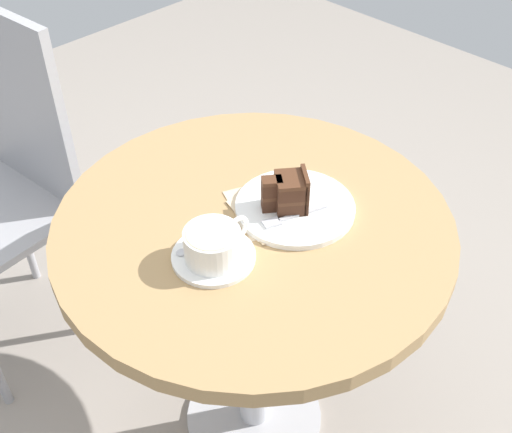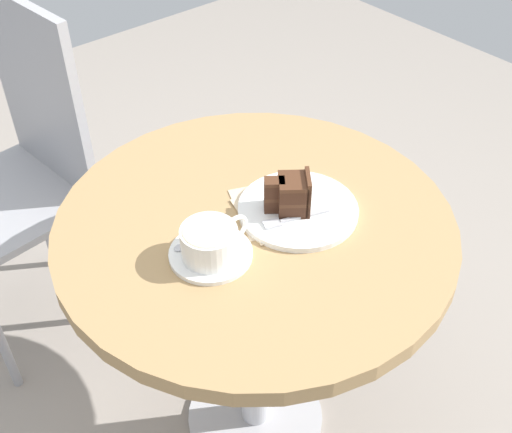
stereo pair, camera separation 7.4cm
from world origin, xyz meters
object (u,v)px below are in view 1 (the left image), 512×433
(fork, at_px, (288,218))
(cake_plate, at_px, (295,207))
(saucer, at_px, (214,256))
(teaspoon, at_px, (191,259))
(cafe_chair, at_px, (3,170))
(coffee_cup, at_px, (214,244))
(cake_slice, at_px, (288,193))
(napkin, at_px, (274,207))

(fork, bearing_deg, cake_plate, -136.12)
(saucer, xyz_separation_m, teaspoon, (-0.04, 0.02, 0.01))
(cafe_chair, bearing_deg, fork, 11.65)
(teaspoon, height_order, cafe_chair, cafe_chair)
(saucer, relative_size, teaspoon, 1.62)
(coffee_cup, height_order, teaspoon, coffee_cup)
(cake_plate, height_order, cafe_chair, cafe_chair)
(coffee_cup, bearing_deg, cake_plate, -2.05)
(teaspoon, xyz_separation_m, cake_slice, (0.22, -0.03, 0.04))
(saucer, bearing_deg, coffee_cup, -116.87)
(cake_plate, bearing_deg, coffee_cup, 177.95)
(saucer, xyz_separation_m, cake_slice, (0.19, -0.01, 0.04))
(fork, bearing_deg, cake_slice, -117.99)
(teaspoon, bearing_deg, cake_slice, -100.14)
(fork, distance_m, cafe_chair, 0.78)
(coffee_cup, xyz_separation_m, fork, (0.16, -0.02, -0.03))
(cake_slice, xyz_separation_m, napkin, (-0.01, 0.03, -0.05))
(cake_slice, bearing_deg, cafe_chair, 109.52)
(napkin, bearing_deg, fork, -107.21)
(coffee_cup, height_order, cake_plate, coffee_cup)
(cake_slice, height_order, fork, cake_slice)
(coffee_cup, bearing_deg, teaspoon, 145.62)
(napkin, relative_size, cafe_chair, 0.23)
(coffee_cup, relative_size, napkin, 0.65)
(teaspoon, height_order, cake_slice, cake_slice)
(saucer, height_order, napkin, saucer)
(saucer, bearing_deg, cake_slice, -2.16)
(teaspoon, relative_size, cafe_chair, 0.10)
(cake_plate, relative_size, cafe_chair, 0.25)
(napkin, distance_m, cafe_chair, 0.74)
(cafe_chair, bearing_deg, cake_slice, 14.03)
(cake_plate, height_order, fork, fork)
(coffee_cup, bearing_deg, cake_slice, -0.64)
(teaspoon, bearing_deg, coffee_cup, -128.05)
(saucer, height_order, coffee_cup, coffee_cup)
(cake_plate, bearing_deg, cafe_chair, 110.45)
(saucer, distance_m, fork, 0.16)
(cake_plate, bearing_deg, saucer, 176.53)
(napkin, height_order, cafe_chair, cafe_chair)
(saucer, height_order, cake_plate, cake_plate)
(coffee_cup, distance_m, teaspoon, 0.05)
(saucer, relative_size, coffee_cup, 1.10)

